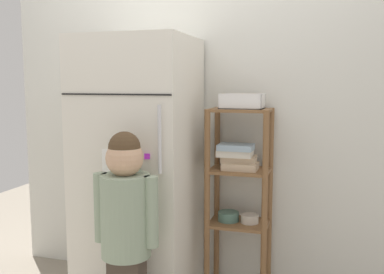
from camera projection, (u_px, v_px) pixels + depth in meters
name	position (u px, v px, depth m)	size (l,w,h in m)	color
kitchen_wall_back	(198.00, 127.00, 2.90)	(2.71, 0.03, 2.13)	silver
refrigerator	(139.00, 170.00, 2.69)	(0.67, 0.65, 1.63)	silver
child_standing	(126.00, 215.00, 2.24)	(0.36, 0.27, 1.11)	#45392F
pantry_shelf_unit	(239.00, 182.00, 2.68)	(0.38, 0.29, 1.20)	brown
fruit_bin	(243.00, 102.00, 2.62)	(0.26, 0.19, 0.09)	white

